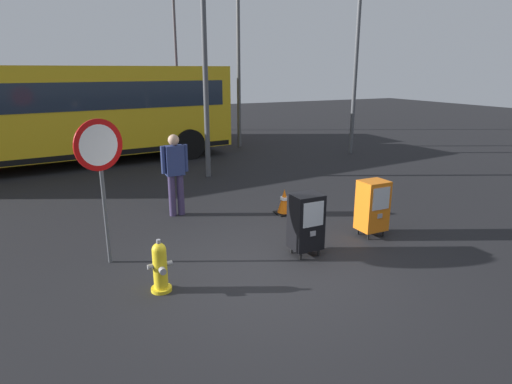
{
  "coord_description": "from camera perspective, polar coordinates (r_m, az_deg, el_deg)",
  "views": [
    {
      "loc": [
        -2.77,
        -5.09,
        2.9
      ],
      "look_at": [
        0.3,
        1.2,
        0.9
      ],
      "focal_mm": 30.16,
      "sensor_mm": 36.0,
      "label": 1
    }
  ],
  "objects": [
    {
      "name": "street_light_far_right",
      "position": [
        15.68,
        13.4,
        20.62
      ],
      "size": [
        0.32,
        0.32,
        7.43
      ],
      "color": "#4C4F54",
      "rests_on": "ground_plane"
    },
    {
      "name": "newspaper_box_primary",
      "position": [
        6.9,
        6.65,
        -3.9
      ],
      "size": [
        0.48,
        0.42,
        1.02
      ],
      "color": "black",
      "rests_on": "ground_plane"
    },
    {
      "name": "street_light_far_left",
      "position": [
        16.7,
        -2.39,
        21.86
      ],
      "size": [
        0.32,
        0.32,
        8.08
      ],
      "color": "#4C4F54",
      "rests_on": "ground_plane"
    },
    {
      "name": "bus_far",
      "position": [
        18.27,
        -24.02,
        10.88
      ],
      "size": [
        10.62,
        3.21,
        3.0
      ],
      "rotation": [
        0.0,
        0.0,
        -0.05
      ],
      "color": "red",
      "rests_on": "ground_plane"
    },
    {
      "name": "pedestrian",
      "position": [
        8.8,
        -10.68,
        2.85
      ],
      "size": [
        0.55,
        0.22,
        1.67
      ],
      "color": "#382D51",
      "rests_on": "ground_plane"
    },
    {
      "name": "traffic_cone",
      "position": [
        8.93,
        3.77,
        -1.28
      ],
      "size": [
        0.36,
        0.36,
        0.53
      ],
      "color": "black",
      "rests_on": "ground_plane"
    },
    {
      "name": "street_light_near_right",
      "position": [
        11.92,
        -6.99,
        22.4
      ],
      "size": [
        0.32,
        0.32,
        7.39
      ],
      "color": "#4C4F54",
      "rests_on": "ground_plane"
    },
    {
      "name": "stop_sign",
      "position": [
        6.68,
        -19.94,
        3.77
      ],
      "size": [
        0.71,
        0.31,
        2.23
      ],
      "color": "#4C4F54",
      "rests_on": "ground_plane"
    },
    {
      "name": "street_light_near_left",
      "position": [
        21.71,
        -10.75,
        20.73
      ],
      "size": [
        0.32,
        0.32,
        8.44
      ],
      "color": "#4C4F54",
      "rests_on": "ground_plane"
    },
    {
      "name": "fire_hydrant",
      "position": [
        5.98,
        -12.6,
        -9.69
      ],
      "size": [
        0.33,
        0.32,
        0.75
      ],
      "color": "yellow",
      "rests_on": "ground_plane"
    },
    {
      "name": "ground_plane",
      "position": [
        6.48,
        2.32,
        -10.66
      ],
      "size": [
        60.0,
        60.0,
        0.0
      ],
      "primitive_type": "plane",
      "color": "black"
    },
    {
      "name": "newspaper_box_secondary",
      "position": [
        7.92,
        15.2,
        -1.73
      ],
      "size": [
        0.48,
        0.42,
        1.02
      ],
      "color": "black",
      "rests_on": "ground_plane"
    },
    {
      "name": "bus_near",
      "position": [
        14.62,
        -24.57,
        9.88
      ],
      "size": [
        10.7,
        3.6,
        3.0
      ],
      "rotation": [
        0.0,
        0.0,
        0.1
      ],
      "color": "gold",
      "rests_on": "ground_plane"
    }
  ]
}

